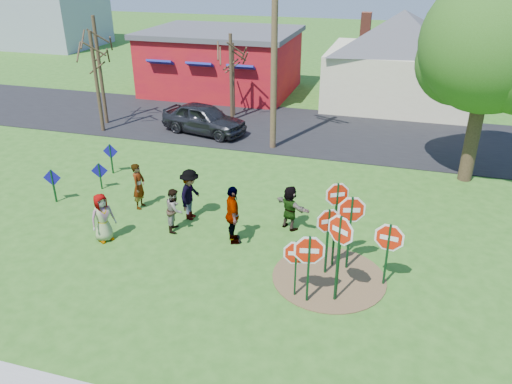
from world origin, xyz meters
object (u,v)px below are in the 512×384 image
Objects in this scene: stop_sign_a at (296,257)px; utility_pole at (274,44)px; stop_sign_c at (340,240)px; stop_sign_b at (337,204)px; suv at (204,118)px; person_b at (139,186)px; leafy_tree at (493,52)px; stop_sign_d at (351,215)px; person_a at (103,218)px.

stop_sign_a is 0.20× the size of utility_pole.
stop_sign_c is at bearing -6.46° from stop_sign_a.
stop_sign_b reaches higher than stop_sign_c.
stop_sign_b is 12.81m from suv.
stop_sign_a is 7.29m from person_b.
stop_sign_b is 1.65× the size of person_b.
stop_sign_b is at bearing 132.15° from stop_sign_c.
leafy_tree is at bearing -8.77° from utility_pole.
stop_sign_c reaches higher than suv.
utility_pole is (3.83, -1.02, 3.97)m from suv.
utility_pole reaches higher than stop_sign_d.
utility_pole is 1.15× the size of leafy_tree.
person_b is at bearing -173.29° from stop_sign_c.
stop_sign_d is at bearing -63.18° from utility_pole.
stop_sign_a is 6.51m from person_a.
stop_sign_b is at bearing -53.92° from person_a.
stop_sign_c is at bearing -117.64° from person_b.
stop_sign_a is 1.06× the size of person_b.
suv is at bearing 113.08° from stop_sign_d.
stop_sign_c reaches higher than stop_sign_d.
suv is 13.23m from leafy_tree.
suv is (-7.95, 9.96, -1.25)m from stop_sign_b.
stop_sign_a is 2.04m from stop_sign_b.
stop_sign_a is 1.12× the size of person_a.
stop_sign_d is 0.56× the size of suv.
stop_sign_a is 1.25m from stop_sign_c.
utility_pole is at bearing 95.57° from stop_sign_a.
stop_sign_c reaches higher than person_a.
person_a is 0.37× the size of suv.
person_a is at bearing 176.59° from person_b.
stop_sign_c is 10.58m from leafy_tree.
stop_sign_a is at bearing -68.48° from person_a.
person_a reaches higher than suv.
stop_sign_b is 1.13× the size of stop_sign_d.
stop_sign_d reaches higher than stop_sign_a.
suv is 0.56× the size of leafy_tree.
stop_sign_c is at bearing -67.19° from utility_pole.
person_a is at bearing 156.04° from stop_sign_b.
stop_sign_b is 0.31× the size of utility_pole.
stop_sign_c is 0.34× the size of leafy_tree.
suv is (-7.20, 11.67, -0.42)m from stop_sign_a.
stop_sign_d is at bearing -117.16° from leafy_tree.
person_a is at bearing -162.21° from suv.
suv is (-0.79, 10.56, -0.02)m from person_a.
stop_sign_b reaches higher than stop_sign_d.
stop_sign_b is 0.52m from stop_sign_d.
leafy_tree reaches higher than suv.
leafy_tree reaches higher than stop_sign_b.
stop_sign_b is 0.35× the size of leafy_tree.
stop_sign_c is (0.32, -1.60, -0.18)m from stop_sign_b.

